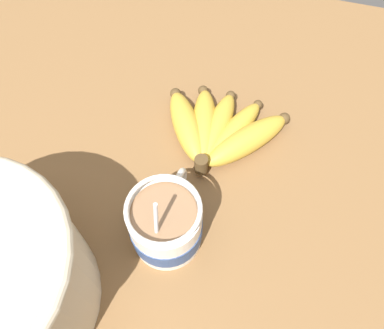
# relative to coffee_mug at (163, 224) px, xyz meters

# --- Properties ---
(table) EXTENTS (1.14, 1.14, 0.03)m
(table) POSITION_rel_coffee_mug_xyz_m (0.03, -0.00, -0.06)
(table) COLOR brown
(table) RESTS_ON ground
(coffee_mug) EXTENTS (0.13, 0.10, 0.14)m
(coffee_mug) POSITION_rel_coffee_mug_xyz_m (0.00, 0.00, 0.00)
(coffee_mug) COLOR white
(coffee_mug) RESTS_ON table
(banana_bunch) EXTENTS (0.17, 0.22, 0.04)m
(banana_bunch) POSITION_rel_coffee_mug_xyz_m (0.18, -0.03, -0.02)
(banana_bunch) COLOR #4C381E
(banana_bunch) RESTS_ON table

